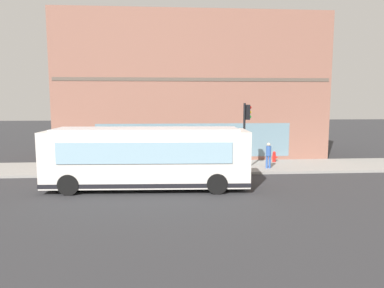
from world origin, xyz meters
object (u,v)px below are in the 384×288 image
(pedestrian_by_light_pole, at_px, (268,154))
(pedestrian_walking_along_curb, at_px, (215,154))
(traffic_light_near_corner, at_px, (246,124))
(city_bus_nearside, at_px, (147,158))
(pedestrian_near_hydrant, at_px, (217,149))
(newspaper_vending_box, at_px, (162,157))
(fire_hydrant, at_px, (274,157))

(pedestrian_by_light_pole, bearing_deg, pedestrian_walking_along_curb, 83.16)
(traffic_light_near_corner, relative_size, pedestrian_by_light_pole, 2.55)
(city_bus_nearside, distance_m, pedestrian_by_light_pole, 8.46)
(pedestrian_near_hydrant, bearing_deg, city_bus_nearside, 142.75)
(city_bus_nearside, bearing_deg, traffic_light_near_corner, -59.46)
(pedestrian_by_light_pole, bearing_deg, newspaper_vending_box, 73.42)
(traffic_light_near_corner, relative_size, fire_hydrant, 5.56)
(pedestrian_walking_along_curb, xyz_separation_m, newspaper_vending_box, (1.60, 3.37, -0.44))
(pedestrian_walking_along_curb, bearing_deg, pedestrian_by_light_pole, -96.84)
(fire_hydrant, xyz_separation_m, pedestrian_near_hydrant, (-0.56, 4.14, 0.66))
(traffic_light_near_corner, distance_m, pedestrian_walking_along_curb, 2.85)
(pedestrian_walking_along_curb, height_order, newspaper_vending_box, pedestrian_walking_along_curb)
(city_bus_nearside, distance_m, traffic_light_near_corner, 6.89)
(city_bus_nearside, height_order, newspaper_vending_box, city_bus_nearside)
(city_bus_nearside, height_order, fire_hydrant, city_bus_nearside)
(traffic_light_near_corner, bearing_deg, city_bus_nearside, 120.54)
(fire_hydrant, height_order, pedestrian_by_light_pole, pedestrian_by_light_pole)
(pedestrian_walking_along_curb, relative_size, newspaper_vending_box, 1.74)
(traffic_light_near_corner, distance_m, pedestrian_near_hydrant, 3.28)
(fire_hydrant, xyz_separation_m, newspaper_vending_box, (-0.21, 7.81, 0.09))
(pedestrian_walking_along_curb, distance_m, newspaper_vending_box, 3.76)
(city_bus_nearside, distance_m, fire_hydrant, 10.59)
(city_bus_nearside, distance_m, newspaper_vending_box, 6.17)
(fire_hydrant, height_order, newspaper_vending_box, newspaper_vending_box)
(pedestrian_by_light_pole, xyz_separation_m, pedestrian_walking_along_curb, (0.40, 3.38, -0.03))
(city_bus_nearside, xyz_separation_m, pedestrian_by_light_pole, (4.05, -7.41, -0.48))
(fire_hydrant, bearing_deg, pedestrian_near_hydrant, 97.75)
(city_bus_nearside, bearing_deg, pedestrian_by_light_pole, -61.33)
(pedestrian_walking_along_curb, bearing_deg, city_bus_nearside, 137.88)
(pedestrian_by_light_pole, distance_m, pedestrian_walking_along_curb, 3.40)
(fire_hydrant, bearing_deg, pedestrian_walking_along_curb, 112.16)
(city_bus_nearside, bearing_deg, newspaper_vending_box, -6.21)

